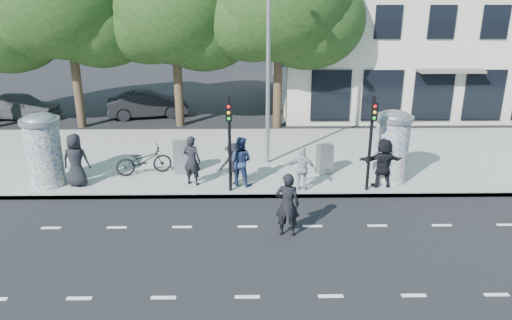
{
  "coord_description": "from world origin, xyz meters",
  "views": [
    {
      "loc": [
        0.06,
        -12.27,
        7.15
      ],
      "look_at": [
        0.29,
        3.5,
        1.41
      ],
      "focal_mm": 35.0,
      "sensor_mm": 36.0,
      "label": 1
    }
  ],
  "objects_px": {
    "street_lamp": "(268,46)",
    "car_mid": "(148,104)",
    "ped_b": "(192,160)",
    "ad_column_left": "(43,148)",
    "ped_d": "(233,164)",
    "man_road": "(287,205)",
    "cabinet_right": "(325,159)",
    "traffic_pole_far": "(371,134)",
    "ped_c": "(240,161)",
    "bicycle": "(144,160)",
    "car_left": "(20,106)",
    "ped_e": "(302,169)",
    "traffic_pole_near": "(229,134)",
    "ped_f": "(383,163)",
    "cabinet_left": "(181,158)",
    "ad_column_right": "(392,145)",
    "ped_a": "(76,160)"
  },
  "relations": [
    {
      "from": "traffic_pole_near",
      "to": "car_left",
      "type": "bearing_deg",
      "value": 138.33
    },
    {
      "from": "cabinet_right",
      "to": "traffic_pole_far",
      "type": "bearing_deg",
      "value": -70.36
    },
    {
      "from": "traffic_pole_far",
      "to": "ped_f",
      "type": "distance_m",
      "value": 1.37
    },
    {
      "from": "ped_d",
      "to": "man_road",
      "type": "relative_size",
      "value": 0.79
    },
    {
      "from": "ad_column_left",
      "to": "man_road",
      "type": "bearing_deg",
      "value": -23.3
    },
    {
      "from": "bicycle",
      "to": "cabinet_right",
      "type": "distance_m",
      "value": 6.85
    },
    {
      "from": "bicycle",
      "to": "ped_d",
      "type": "bearing_deg",
      "value": -124.87
    },
    {
      "from": "traffic_pole_far",
      "to": "cabinet_left",
      "type": "relative_size",
      "value": 2.71
    },
    {
      "from": "ad_column_right",
      "to": "ped_f",
      "type": "relative_size",
      "value": 1.47
    },
    {
      "from": "ped_b",
      "to": "ped_d",
      "type": "distance_m",
      "value": 1.46
    },
    {
      "from": "ped_c",
      "to": "car_mid",
      "type": "distance_m",
      "value": 11.32
    },
    {
      "from": "cabinet_right",
      "to": "car_mid",
      "type": "bearing_deg",
      "value": 115.13
    },
    {
      "from": "ped_a",
      "to": "cabinet_left",
      "type": "distance_m",
      "value": 3.77
    },
    {
      "from": "street_lamp",
      "to": "ped_a",
      "type": "xyz_separation_m",
      "value": [
        -6.88,
        -2.24,
        -3.68
      ]
    },
    {
      "from": "ped_e",
      "to": "bicycle",
      "type": "distance_m",
      "value": 6.07
    },
    {
      "from": "car_left",
      "to": "ped_d",
      "type": "bearing_deg",
      "value": -124.86
    },
    {
      "from": "ped_d",
      "to": "cabinet_left",
      "type": "bearing_deg",
      "value": -40.48
    },
    {
      "from": "ad_column_left",
      "to": "ped_e",
      "type": "distance_m",
      "value": 9.15
    },
    {
      "from": "traffic_pole_near",
      "to": "ped_d",
      "type": "xyz_separation_m",
      "value": [
        0.07,
        0.67,
        -1.31
      ]
    },
    {
      "from": "street_lamp",
      "to": "car_mid",
      "type": "height_order",
      "value": "street_lamp"
    },
    {
      "from": "ad_column_left",
      "to": "car_mid",
      "type": "relative_size",
      "value": 0.62
    },
    {
      "from": "man_road",
      "to": "bicycle",
      "type": "distance_m",
      "value": 6.86
    },
    {
      "from": "ped_c",
      "to": "ped_e",
      "type": "height_order",
      "value": "ped_c"
    },
    {
      "from": "ped_f",
      "to": "car_mid",
      "type": "height_order",
      "value": "ped_f"
    },
    {
      "from": "traffic_pole_near",
      "to": "street_lamp",
      "type": "bearing_deg",
      "value": 63.77
    },
    {
      "from": "ad_column_right",
      "to": "street_lamp",
      "type": "relative_size",
      "value": 0.33
    },
    {
      "from": "traffic_pole_far",
      "to": "street_lamp",
      "type": "relative_size",
      "value": 0.42
    },
    {
      "from": "traffic_pole_far",
      "to": "car_mid",
      "type": "height_order",
      "value": "traffic_pole_far"
    },
    {
      "from": "ped_e",
      "to": "cabinet_left",
      "type": "distance_m",
      "value": 4.75
    },
    {
      "from": "ad_column_left",
      "to": "cabinet_left",
      "type": "height_order",
      "value": "ad_column_left"
    },
    {
      "from": "ad_column_left",
      "to": "car_left",
      "type": "distance_m",
      "value": 10.99
    },
    {
      "from": "ped_d",
      "to": "bicycle",
      "type": "xyz_separation_m",
      "value": [
        -3.4,
        1.02,
        -0.22
      ]
    },
    {
      "from": "ad_column_left",
      "to": "ped_f",
      "type": "bearing_deg",
      "value": -1.65
    },
    {
      "from": "ped_f",
      "to": "cabinet_right",
      "type": "height_order",
      "value": "ped_f"
    },
    {
      "from": "cabinet_right",
      "to": "cabinet_left",
      "type": "bearing_deg",
      "value": 161.02
    },
    {
      "from": "traffic_pole_far",
      "to": "bicycle",
      "type": "height_order",
      "value": "traffic_pole_far"
    },
    {
      "from": "ad_column_right",
      "to": "cabinet_left",
      "type": "distance_m",
      "value": 7.8
    },
    {
      "from": "ad_column_left",
      "to": "traffic_pole_near",
      "type": "xyz_separation_m",
      "value": [
        6.6,
        -0.71,
        0.69
      ]
    },
    {
      "from": "ped_d",
      "to": "ped_e",
      "type": "distance_m",
      "value": 2.52
    },
    {
      "from": "street_lamp",
      "to": "man_road",
      "type": "relative_size",
      "value": 4.1
    },
    {
      "from": "ped_c",
      "to": "bicycle",
      "type": "distance_m",
      "value": 3.85
    },
    {
      "from": "ped_b",
      "to": "ad_column_left",
      "type": "bearing_deg",
      "value": 21.04
    },
    {
      "from": "street_lamp",
      "to": "car_mid",
      "type": "distance_m",
      "value": 10.81
    },
    {
      "from": "ad_column_right",
      "to": "bicycle",
      "type": "xyz_separation_m",
      "value": [
        -9.13,
        0.79,
        -0.84
      ]
    },
    {
      "from": "ped_e",
      "to": "ped_f",
      "type": "height_order",
      "value": "ped_f"
    },
    {
      "from": "ad_column_right",
      "to": "ped_a",
      "type": "distance_m",
      "value": 11.3
    },
    {
      "from": "street_lamp",
      "to": "ped_a",
      "type": "relative_size",
      "value": 4.15
    },
    {
      "from": "ad_column_right",
      "to": "ped_e",
      "type": "xyz_separation_m",
      "value": [
        -3.29,
        -0.85,
        -0.6
      ]
    },
    {
      "from": "bicycle",
      "to": "man_road",
      "type": "bearing_deg",
      "value": -150.16
    },
    {
      "from": "cabinet_left",
      "to": "car_left",
      "type": "bearing_deg",
      "value": 126.72
    }
  ]
}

